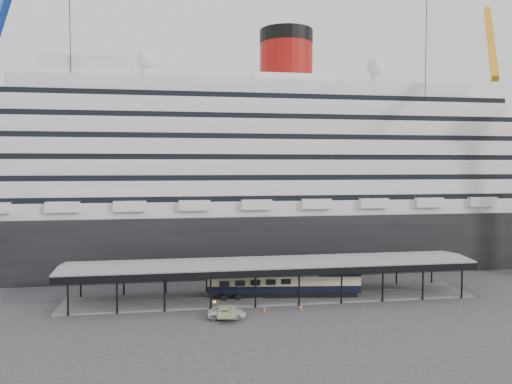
# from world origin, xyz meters

# --- Properties ---
(ground) EXTENTS (200.00, 200.00, 0.00)m
(ground) POSITION_xyz_m (0.00, 0.00, 0.00)
(ground) COLOR #363638
(ground) RESTS_ON ground
(cruise_ship) EXTENTS (130.00, 30.00, 43.90)m
(cruise_ship) POSITION_xyz_m (0.05, 32.00, 18.35)
(cruise_ship) COLOR black
(cruise_ship) RESTS_ON ground
(platform_canopy) EXTENTS (56.00, 9.18, 5.30)m
(platform_canopy) POSITION_xyz_m (0.00, 5.00, 2.36)
(platform_canopy) COLOR slate
(platform_canopy) RESTS_ON ground
(port_truck) EXTENTS (4.80, 2.59, 1.28)m
(port_truck) POSITION_xyz_m (-7.00, -3.11, 0.64)
(port_truck) COLOR silver
(port_truck) RESTS_ON ground
(pullman_carriage) EXTENTS (21.11, 5.41, 20.55)m
(pullman_carriage) POSITION_xyz_m (1.73, 5.00, 2.51)
(pullman_carriage) COLOR black
(pullman_carriage) RESTS_ON ground
(traffic_cone_left) EXTENTS (0.43, 0.43, 0.71)m
(traffic_cone_left) POSITION_xyz_m (-7.28, -1.01, 0.35)
(traffic_cone_left) COLOR #FB530D
(traffic_cone_left) RESTS_ON ground
(traffic_cone_mid) EXTENTS (0.46, 0.46, 0.67)m
(traffic_cone_mid) POSITION_xyz_m (-2.14, -1.37, 0.33)
(traffic_cone_mid) COLOR #EA430D
(traffic_cone_mid) RESTS_ON ground
(traffic_cone_right) EXTENTS (0.49, 0.49, 0.74)m
(traffic_cone_right) POSITION_xyz_m (2.61, -1.25, 0.37)
(traffic_cone_right) COLOR #DD550C
(traffic_cone_right) RESTS_ON ground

